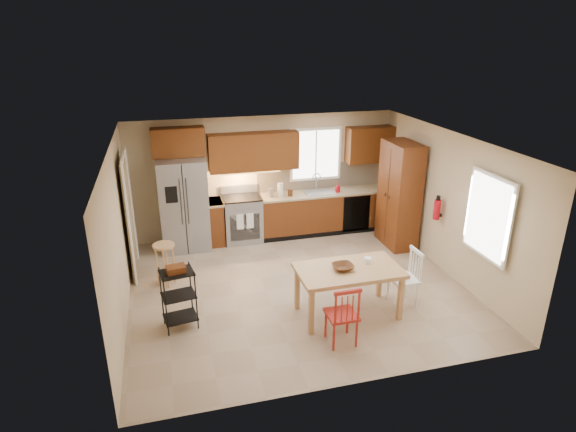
# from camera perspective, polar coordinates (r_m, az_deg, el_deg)

# --- Properties ---
(floor) EXTENTS (5.50, 5.50, 0.00)m
(floor) POSITION_cam_1_polar(r_m,az_deg,el_deg) (8.28, 1.06, -8.38)
(floor) COLOR gray
(floor) RESTS_ON ground
(ceiling) EXTENTS (5.50, 5.00, 0.02)m
(ceiling) POSITION_cam_1_polar(r_m,az_deg,el_deg) (7.37, 1.19, 8.76)
(ceiling) COLOR silver
(ceiling) RESTS_ON ground
(wall_back) EXTENTS (5.50, 0.02, 2.50)m
(wall_back) POSITION_cam_1_polar(r_m,az_deg,el_deg) (10.04, -2.80, 4.75)
(wall_back) COLOR #CCB793
(wall_back) RESTS_ON ground
(wall_front) EXTENTS (5.50, 0.02, 2.50)m
(wall_front) POSITION_cam_1_polar(r_m,az_deg,el_deg) (5.62, 8.21, -9.38)
(wall_front) COLOR #CCB793
(wall_front) RESTS_ON ground
(wall_left) EXTENTS (0.02, 5.00, 2.50)m
(wall_left) POSITION_cam_1_polar(r_m,az_deg,el_deg) (7.52, -19.49, -2.26)
(wall_left) COLOR #CCB793
(wall_left) RESTS_ON ground
(wall_right) EXTENTS (0.02, 5.00, 2.50)m
(wall_right) POSITION_cam_1_polar(r_m,az_deg,el_deg) (8.86, 18.50, 1.37)
(wall_right) COLOR #CCB793
(wall_right) RESTS_ON ground
(refrigerator) EXTENTS (0.92, 0.75, 1.82)m
(refrigerator) POSITION_cam_1_polar(r_m,az_deg,el_deg) (9.59, -12.26, 1.35)
(refrigerator) COLOR gray
(refrigerator) RESTS_ON floor
(range_stove) EXTENTS (0.76, 0.63, 0.92)m
(range_stove) POSITION_cam_1_polar(r_m,az_deg,el_deg) (9.91, -5.44, -0.38)
(range_stove) COLOR gray
(range_stove) RESTS_ON floor
(base_cabinet_narrow) EXTENTS (0.30, 0.60, 0.90)m
(base_cabinet_narrow) POSITION_cam_1_polar(r_m,az_deg,el_deg) (9.86, -8.60, -0.70)
(base_cabinet_narrow) COLOR #612B11
(base_cabinet_narrow) RESTS_ON floor
(base_cabinet_run) EXTENTS (2.92, 0.60, 0.90)m
(base_cabinet_run) POSITION_cam_1_polar(r_m,az_deg,el_deg) (10.35, 4.63, 0.55)
(base_cabinet_run) COLOR #612B11
(base_cabinet_run) RESTS_ON floor
(dishwasher) EXTENTS (0.60, 0.02, 0.78)m
(dishwasher) POSITION_cam_1_polar(r_m,az_deg,el_deg) (10.29, 8.10, 0.28)
(dishwasher) COLOR black
(dishwasher) RESTS_ON floor
(backsplash) EXTENTS (2.92, 0.03, 0.55)m
(backsplash) POSITION_cam_1_polar(r_m,az_deg,el_deg) (10.38, 4.23, 4.84)
(backsplash) COLOR beige
(backsplash) RESTS_ON wall_back
(upper_over_fridge) EXTENTS (1.00, 0.35, 0.55)m
(upper_over_fridge) POSITION_cam_1_polar(r_m,az_deg,el_deg) (9.46, -12.89, 8.54)
(upper_over_fridge) COLOR #5B2B0F
(upper_over_fridge) RESTS_ON wall_back
(upper_left_block) EXTENTS (1.80, 0.35, 0.75)m
(upper_left_block) POSITION_cam_1_polar(r_m,az_deg,el_deg) (9.68, -4.10, 7.62)
(upper_left_block) COLOR #5B2B0F
(upper_left_block) RESTS_ON wall_back
(upper_right_block) EXTENTS (1.00, 0.35, 0.75)m
(upper_right_block) POSITION_cam_1_polar(r_m,az_deg,el_deg) (10.42, 9.67, 8.36)
(upper_right_block) COLOR #5B2B0F
(upper_right_block) RESTS_ON wall_back
(window_back) EXTENTS (1.12, 0.04, 1.12)m
(window_back) POSITION_cam_1_polar(r_m,az_deg,el_deg) (10.19, 3.29, 7.32)
(window_back) COLOR white
(window_back) RESTS_ON wall_back
(sink) EXTENTS (0.62, 0.46, 0.16)m
(sink) POSITION_cam_1_polar(r_m,az_deg,el_deg) (10.16, 3.68, 2.62)
(sink) COLOR gray
(sink) RESTS_ON base_cabinet_run
(undercab_glow) EXTENTS (1.60, 0.30, 0.01)m
(undercab_glow) POSITION_cam_1_polar(r_m,az_deg,el_deg) (9.70, -5.75, 5.20)
(undercab_glow) COLOR #FFBF66
(undercab_glow) RESTS_ON wall_back
(soap_bottle) EXTENTS (0.09, 0.09, 0.19)m
(soap_bottle) POSITION_cam_1_polar(r_m,az_deg,el_deg) (10.15, 5.92, 3.34)
(soap_bottle) COLOR #A90B16
(soap_bottle) RESTS_ON base_cabinet_run
(paper_towel) EXTENTS (0.12, 0.12, 0.28)m
(paper_towel) POSITION_cam_1_polar(r_m,az_deg,el_deg) (9.83, -0.92, 3.13)
(paper_towel) COLOR white
(paper_towel) RESTS_ON base_cabinet_run
(canister_steel) EXTENTS (0.11, 0.11, 0.18)m
(canister_steel) POSITION_cam_1_polar(r_m,az_deg,el_deg) (9.80, -2.05, 2.76)
(canister_steel) COLOR gray
(canister_steel) RESTS_ON base_cabinet_run
(canister_wood) EXTENTS (0.10, 0.10, 0.14)m
(canister_wood) POSITION_cam_1_polar(r_m,az_deg,el_deg) (9.87, 0.26, 2.78)
(canister_wood) COLOR #4D2A14
(canister_wood) RESTS_ON base_cabinet_run
(pantry) EXTENTS (0.50, 0.95, 2.10)m
(pantry) POSITION_cam_1_polar(r_m,az_deg,el_deg) (9.73, 13.04, 2.45)
(pantry) COLOR #612B11
(pantry) RESTS_ON floor
(fire_extinguisher) EXTENTS (0.12, 0.12, 0.36)m
(fire_extinguisher) POSITION_cam_1_polar(r_m,az_deg,el_deg) (8.96, 17.24, 0.73)
(fire_extinguisher) COLOR #A90B16
(fire_extinguisher) RESTS_ON wall_right
(window_right) EXTENTS (0.04, 1.02, 1.32)m
(window_right) POSITION_cam_1_polar(r_m,az_deg,el_deg) (7.88, 22.67, -0.07)
(window_right) COLOR white
(window_right) RESTS_ON wall_right
(doorway) EXTENTS (0.04, 0.95, 2.10)m
(doorway) POSITION_cam_1_polar(r_m,az_deg,el_deg) (8.79, -18.31, -0.14)
(doorway) COLOR #8C7A59
(doorway) RESTS_ON wall_left
(dining_table) EXTENTS (1.56, 0.89, 0.76)m
(dining_table) POSITION_cam_1_polar(r_m,az_deg,el_deg) (7.43, 7.10, -8.91)
(dining_table) COLOR tan
(dining_table) RESTS_ON floor
(chair_red) EXTENTS (0.43, 0.43, 0.91)m
(chair_red) POSITION_cam_1_polar(r_m,az_deg,el_deg) (6.77, 6.37, -11.41)
(chair_red) COLOR #A32119
(chair_red) RESTS_ON floor
(chair_white) EXTENTS (0.43, 0.43, 0.91)m
(chair_white) POSITION_cam_1_polar(r_m,az_deg,el_deg) (7.81, 13.54, -7.16)
(chair_white) COLOR white
(chair_white) RESTS_ON floor
(table_bowl) EXTENTS (0.32, 0.32, 0.08)m
(table_bowl) POSITION_cam_1_polar(r_m,az_deg,el_deg) (7.22, 6.52, -6.35)
(table_bowl) COLOR #4D2A14
(table_bowl) RESTS_ON dining_table
(table_jar) EXTENTS (0.11, 0.11, 0.13)m
(table_jar) POSITION_cam_1_polar(r_m,az_deg,el_deg) (7.44, 9.42, -5.37)
(table_jar) COLOR white
(table_jar) RESTS_ON dining_table
(bar_stool) EXTENTS (0.43, 0.43, 0.74)m
(bar_stool) POSITION_cam_1_polar(r_m,az_deg,el_deg) (8.46, -14.33, -5.58)
(bar_stool) COLOR tan
(bar_stool) RESTS_ON floor
(utility_cart) EXTENTS (0.52, 0.43, 0.94)m
(utility_cart) POSITION_cam_1_polar(r_m,az_deg,el_deg) (7.21, -12.81, -9.52)
(utility_cart) COLOR black
(utility_cart) RESTS_ON floor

